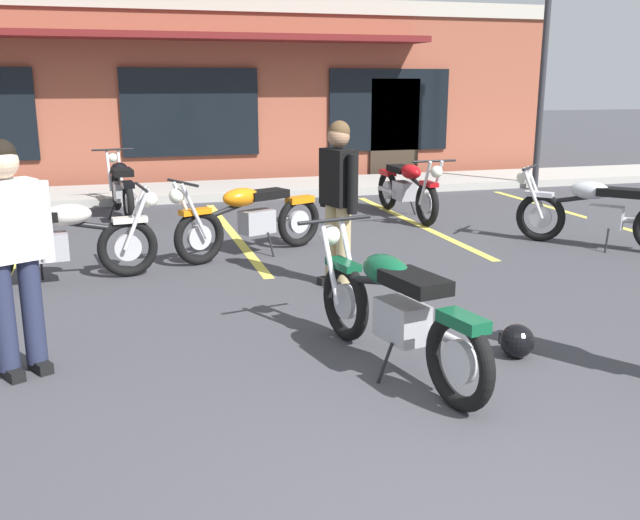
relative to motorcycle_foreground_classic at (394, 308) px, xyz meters
name	(u,v)px	position (x,y,z in m)	size (l,w,h in m)	color
ground_plane	(302,320)	(-0.36, 1.23, -0.46)	(80.00, 80.00, 0.00)	#3D3D42
sidewalk_kerb	(201,191)	(-0.36, 8.63, -0.39)	(22.00, 1.80, 0.14)	#A8A59E
brick_storefront_building	(177,91)	(-0.36, 12.79, 1.37)	(15.69, 6.73, 3.66)	brown
painted_stall_lines	(233,233)	(-0.36, 5.03, -0.46)	(11.00, 4.80, 0.01)	#DBCC4C
motorcycle_foreground_classic	(394,308)	(0.00, 0.00, 0.00)	(0.83, 2.09, 0.98)	black
motorcycle_red_sportbike	(250,218)	(-0.36, 3.73, 0.00)	(1.98, 1.13, 0.98)	black
motorcycle_black_cruiser	(597,211)	(3.92, 2.94, 0.00)	(1.61, 1.70, 0.98)	black
motorcycle_silver_naked	(407,188)	(2.41, 5.49, 0.00)	(0.66, 2.11, 0.98)	black
motorcycle_blue_standard	(58,240)	(-2.48, 3.05, 0.00)	(2.10, 0.72, 0.98)	black
motorcycle_orange_scrambler	(122,187)	(-1.79, 6.78, 0.00)	(0.68, 2.11, 0.98)	black
person_in_black_shirt	(11,245)	(-2.59, 0.65, 0.49)	(0.58, 0.40, 1.68)	black
person_in_shorts_foreground	(338,194)	(0.27, 2.19, 0.49)	(0.35, 0.60, 1.68)	black
helmet_on_pavement	(517,341)	(0.99, -0.06, -0.33)	(0.26, 0.26, 0.26)	black
parking_lot_lamp_post	(550,23)	(5.97, 7.42, 2.62)	(0.24, 0.76, 4.72)	#2D2D33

